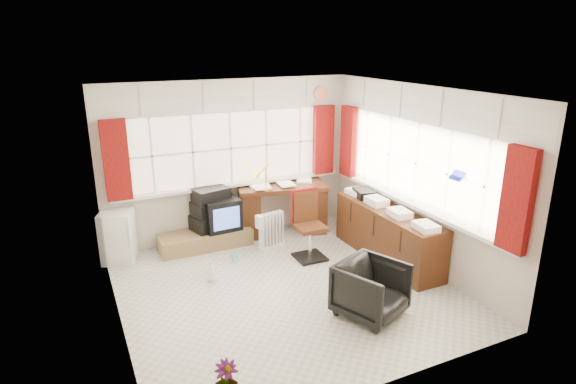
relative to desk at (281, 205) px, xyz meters
The scene contains 20 objects.
ground 2.01m from the desk, 113.21° to the right, with size 4.00×4.00×0.00m, color beige.
room_walls 2.22m from the desk, 113.21° to the right, with size 4.00×4.00×4.00m.
window_back 0.93m from the desk, 169.44° to the left, with size 3.70×0.12×3.60m.
window_right 2.20m from the desk, 56.93° to the right, with size 0.12×3.70×3.60m.
curtains 1.34m from the desk, 80.08° to the right, with size 3.83×3.83×1.15m.
overhead_cabinets 1.99m from the desk, 75.77° to the right, with size 3.98×3.98×0.48m.
desk is the anchor object (origin of this frame).
desk_lamp 0.77m from the desk, 149.54° to the right, with size 0.16×0.14×0.42m.
task_chair 1.02m from the desk, 92.97° to the right, with size 0.43×0.45×1.01m.
office_chair 2.77m from the desk, 92.73° to the right, with size 0.69×0.71×0.65m, color black.
radiator 0.77m from the desk, 126.18° to the right, with size 0.41×0.22×0.59m.
credenza 1.87m from the desk, 59.12° to the right, with size 0.50×2.00×0.85m.
file_tray 1.41m from the desk, 44.65° to the right, with size 0.28×0.35×0.12m, color black.
tv_bench 1.36m from the desk, behind, with size 1.40×0.50×0.25m, color olive.
crt_tv 1.05m from the desk, behind, with size 0.57×0.54×0.49m.
hifi_stack 1.18m from the desk, behind, with size 0.70×0.53×0.65m.
mini_fridge 2.57m from the desk, behind, with size 0.56×0.57×0.75m.
spray_bottle_a 1.98m from the desk, 143.16° to the right, with size 0.11×0.11×0.29m, color white.
spray_bottle_b 1.37m from the desk, 145.15° to the right, with size 0.08×0.08×0.18m, color #83C3B7.
flower_vase 3.98m from the desk, 121.67° to the right, with size 0.22×0.22×0.39m, color black.
Camera 1 is at (-2.33, -4.98, 3.08)m, focal length 30.00 mm.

